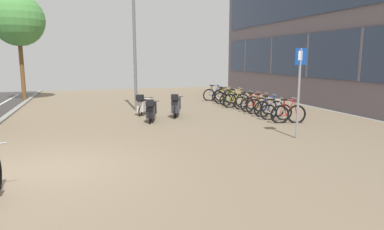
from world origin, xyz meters
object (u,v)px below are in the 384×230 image
at_px(bicycle_rack_02, 269,109).
at_px(street_tree, 18,20).
at_px(bicycle_rack_05, 247,103).
at_px(scooter_far, 143,105).
at_px(bicycle_rack_00, 288,114).
at_px(lamp_post, 134,35).
at_px(bicycle_rack_07, 231,99).
at_px(bicycle_rack_04, 254,104).
at_px(bicycle_rack_08, 226,98).
at_px(scooter_mid, 176,106).
at_px(bicycle_rack_01, 276,112).
at_px(parking_sign, 299,84).
at_px(bicycle_rack_06, 236,100).
at_px(bicycle_rack_03, 261,106).
at_px(scooter_near, 151,111).
at_px(bicycle_rack_10, 215,95).
at_px(bicycle_rack_09, 223,96).

xyz_separation_m(bicycle_rack_02, street_tree, (-10.96, 9.24, 4.25)).
relative_size(bicycle_rack_05, scooter_far, 0.86).
distance_m(bicycle_rack_05, scooter_far, 5.13).
bearing_deg(bicycle_rack_00, street_tree, 135.58).
relative_size(bicycle_rack_00, lamp_post, 0.22).
height_order(bicycle_rack_02, street_tree, street_tree).
distance_m(bicycle_rack_05, bicycle_rack_07, 1.48).
height_order(bicycle_rack_05, lamp_post, lamp_post).
relative_size(bicycle_rack_04, bicycle_rack_08, 1.00).
distance_m(bicycle_rack_02, scooter_mid, 4.01).
xyz_separation_m(bicycle_rack_01, bicycle_rack_02, (0.11, 0.74, 0.02)).
height_order(scooter_far, parking_sign, parking_sign).
height_order(scooter_far, street_tree, street_tree).
bearing_deg(bicycle_rack_00, bicycle_rack_06, 92.24).
relative_size(bicycle_rack_02, lamp_post, 0.21).
xyz_separation_m(bicycle_rack_03, bicycle_rack_06, (-0.22, 2.21, 0.01)).
height_order(bicycle_rack_05, bicycle_rack_08, bicycle_rack_08).
bearing_deg(bicycle_rack_04, scooter_near, -168.01).
bearing_deg(bicycle_rack_07, street_tree, 152.85).
bearing_deg(bicycle_rack_04, bicycle_rack_07, 94.67).
xyz_separation_m(bicycle_rack_00, parking_sign, (-1.17, -2.28, 1.35)).
height_order(scooter_near, lamp_post, lamp_post).
distance_m(bicycle_rack_10, parking_sign, 9.80).
distance_m(scooter_mid, street_tree, 11.53).
distance_m(bicycle_rack_02, bicycle_rack_10, 5.90).
xyz_separation_m(bicycle_rack_05, street_tree, (-11.00, 7.03, 4.27)).
bearing_deg(bicycle_rack_02, scooter_near, 175.57).
distance_m(bicycle_rack_09, lamp_post, 6.38).
bearing_deg(parking_sign, scooter_far, 123.32).
bearing_deg(bicycle_rack_02, bicycle_rack_10, 92.09).
height_order(bicycle_rack_00, parking_sign, parking_sign).
height_order(bicycle_rack_06, bicycle_rack_08, bicycle_rack_06).
bearing_deg(bicycle_rack_06, bicycle_rack_04, -80.58).
xyz_separation_m(bicycle_rack_08, bicycle_rack_10, (-0.08, 1.48, 0.01)).
bearing_deg(bicycle_rack_01, parking_sign, -109.78).
relative_size(bicycle_rack_03, scooter_mid, 0.83).
height_order(bicycle_rack_07, street_tree, street_tree).
xyz_separation_m(bicycle_rack_05, scooter_near, (-5.09, -1.82, 0.10)).
xyz_separation_m(bicycle_rack_08, lamp_post, (-5.07, -0.98, 3.21)).
distance_m(bicycle_rack_10, lamp_post, 6.41).
distance_m(bicycle_rack_00, bicycle_rack_07, 5.16).
bearing_deg(bicycle_rack_06, lamp_post, 174.40).
relative_size(bicycle_rack_10, scooter_mid, 0.86).
height_order(scooter_mid, parking_sign, parking_sign).
height_order(bicycle_rack_09, parking_sign, parking_sign).
bearing_deg(bicycle_rack_04, parking_sign, -103.38).
xyz_separation_m(bicycle_rack_02, bicycle_rack_05, (0.04, 2.21, -0.02)).
bearing_deg(bicycle_rack_03, bicycle_rack_10, 92.66).
bearing_deg(bicycle_rack_03, bicycle_rack_07, 93.12).
relative_size(bicycle_rack_01, bicycle_rack_06, 0.89).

